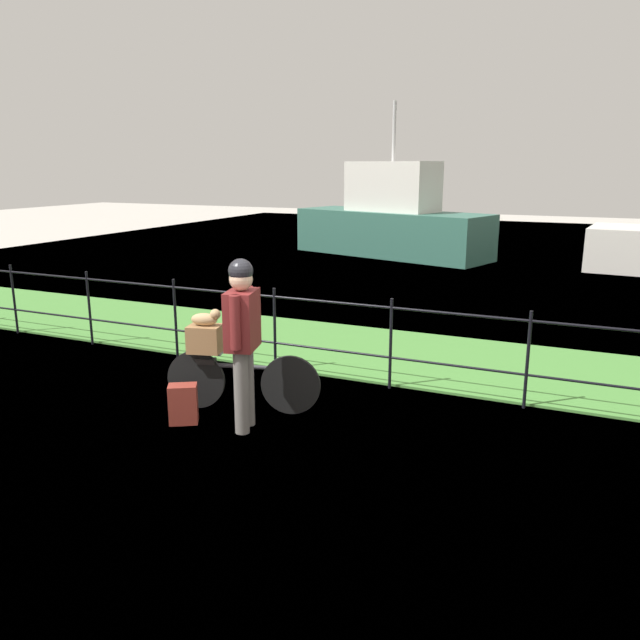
% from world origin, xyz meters
% --- Properties ---
extents(ground_plane, '(60.00, 60.00, 0.00)m').
position_xyz_m(ground_plane, '(0.00, 0.00, 0.00)').
color(ground_plane, '#B2ADA3').
extents(grass_strip, '(27.00, 2.40, 0.03)m').
position_xyz_m(grass_strip, '(0.00, 3.51, 0.01)').
color(grass_strip, '#478438').
rests_on(grass_strip, ground).
extents(harbor_water, '(30.00, 30.00, 0.00)m').
position_xyz_m(harbor_water, '(0.00, 11.10, 0.00)').
color(harbor_water, '#60849E').
rests_on(harbor_water, ground).
extents(iron_fence, '(18.04, 0.04, 1.06)m').
position_xyz_m(iron_fence, '(0.00, 2.24, 0.61)').
color(iron_fence, black).
rests_on(iron_fence, ground).
extents(bicycle_main, '(1.61, 0.46, 0.63)m').
position_xyz_m(bicycle_main, '(-1.21, 0.95, 0.33)').
color(bicycle_main, black).
rests_on(bicycle_main, ground).
extents(wooden_crate, '(0.39, 0.33, 0.28)m').
position_xyz_m(wooden_crate, '(-1.57, 0.86, 0.77)').
color(wooden_crate, olive).
rests_on(wooden_crate, bicycle_main).
extents(terrier_dog, '(0.32, 0.21, 0.18)m').
position_xyz_m(terrier_dog, '(-1.55, 0.86, 0.99)').
color(terrier_dog, tan).
rests_on(terrier_dog, wooden_crate).
extents(cyclist_person, '(0.35, 0.53, 1.68)m').
position_xyz_m(cyclist_person, '(-0.94, 0.56, 1.00)').
color(cyclist_person, slate).
rests_on(cyclist_person, ground).
extents(backpack_on_paving, '(0.33, 0.30, 0.40)m').
position_xyz_m(backpack_on_paving, '(-1.57, 0.42, 0.20)').
color(backpack_on_paving, maroon).
rests_on(backpack_on_paving, ground).
extents(moored_boat_near, '(5.96, 3.32, 4.22)m').
position_xyz_m(moored_boat_near, '(-3.45, 12.87, 0.96)').
color(moored_boat_near, '#336656').
rests_on(moored_boat_near, ground).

